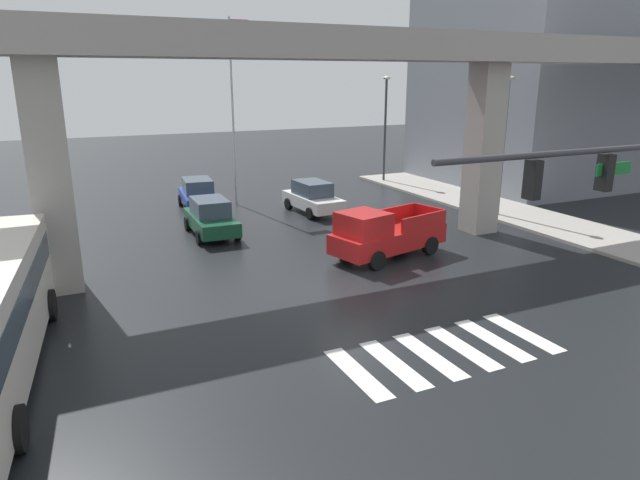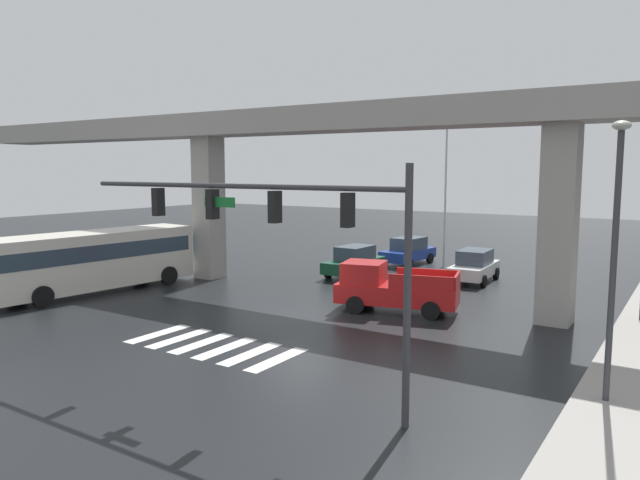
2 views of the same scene
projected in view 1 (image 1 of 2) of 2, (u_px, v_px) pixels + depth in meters
ground_plane at (355, 290)px, 19.86m from camera, size 120.00×120.00×0.00m
crosswalk_stripes at (446, 351)px, 15.43m from camera, size 6.05×2.80×0.01m
elevated_overpass at (302, 60)px, 21.60m from camera, size 56.04×2.51×9.01m
sidewalk_east at (580, 232)px, 27.04m from camera, size 4.00×36.00×0.15m
pickup_truck at (384, 235)px, 23.17m from camera, size 5.41×3.08×2.08m
sedan_blue at (198, 194)px, 31.79m from camera, size 2.30×4.46×1.72m
sedan_dark_green at (211, 217)px, 26.61m from camera, size 2.06×4.35×1.72m
sedan_white at (313, 197)px, 31.05m from camera, size 2.13×4.38×1.72m
street_lamp_mid_block at (505, 130)px, 29.05m from camera, size 0.44×0.70×7.24m
street_lamp_far_north at (385, 117)px, 39.07m from camera, size 0.44×0.70×7.24m
flagpole at (234, 100)px, 31.62m from camera, size 1.16×0.12×10.31m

